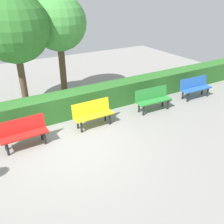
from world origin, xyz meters
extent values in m
plane|color=gray|center=(0.00, 0.00, 0.00)|extent=(21.42, 21.42, 0.00)
cube|color=blue|center=(-5.90, -0.64, 0.41)|extent=(1.48, 0.47, 0.05)
cube|color=blue|center=(-5.90, -0.83, 0.65)|extent=(1.46, 0.16, 0.42)
cylinder|color=black|center=(-6.47, -0.46, 0.20)|extent=(0.07, 0.07, 0.39)
cylinder|color=black|center=(-6.48, -0.76, 0.20)|extent=(0.07, 0.07, 0.39)
cylinder|color=black|center=(-5.31, -0.51, 0.20)|extent=(0.07, 0.07, 0.39)
cylinder|color=black|center=(-5.32, -0.81, 0.20)|extent=(0.07, 0.07, 0.39)
cube|color=#2D8C38|center=(-3.54, -0.57, 0.41)|extent=(1.45, 0.48, 0.05)
cube|color=#2D8C38|center=(-3.55, -0.76, 0.65)|extent=(1.44, 0.17, 0.42)
cylinder|color=black|center=(-4.10, -0.40, 0.20)|extent=(0.07, 0.07, 0.39)
cylinder|color=black|center=(-4.12, -0.70, 0.20)|extent=(0.07, 0.07, 0.39)
cylinder|color=black|center=(-2.97, -0.45, 0.20)|extent=(0.07, 0.07, 0.39)
cylinder|color=black|center=(-2.98, -0.75, 0.20)|extent=(0.07, 0.07, 0.39)
cube|color=yellow|center=(-1.02, -0.65, 0.41)|extent=(1.36, 0.42, 0.05)
cube|color=yellow|center=(-1.02, -0.84, 0.65)|extent=(1.36, 0.11, 0.42)
cylinder|color=black|center=(-1.55, -0.51, 0.20)|extent=(0.07, 0.07, 0.39)
cylinder|color=black|center=(-1.55, -0.81, 0.20)|extent=(0.07, 0.07, 0.39)
cylinder|color=black|center=(-0.49, -0.50, 0.20)|extent=(0.07, 0.07, 0.39)
cylinder|color=black|center=(-0.49, -0.80, 0.20)|extent=(0.07, 0.07, 0.39)
cube|color=red|center=(1.27, -0.58, 0.41)|extent=(1.37, 0.44, 0.05)
cube|color=red|center=(1.27, -0.77, 0.65)|extent=(1.36, 0.14, 0.42)
cylinder|color=black|center=(0.74, -0.44, 0.20)|extent=(0.07, 0.07, 0.39)
cylinder|color=black|center=(0.74, -0.74, 0.20)|extent=(0.07, 0.07, 0.39)
cylinder|color=black|center=(1.80, -0.42, 0.20)|extent=(0.07, 0.07, 0.39)
cylinder|color=black|center=(1.80, -0.72, 0.20)|extent=(0.07, 0.07, 0.39)
cube|color=#2D6B28|center=(-1.07, -1.86, 0.45)|extent=(17.42, 0.77, 0.89)
cylinder|color=brown|center=(-1.15, -3.67, 1.21)|extent=(0.26, 0.26, 2.41)
sphere|color=#479942|center=(-1.15, -3.67, 3.06)|extent=(2.17, 2.17, 2.17)
cylinder|color=brown|center=(0.59, -3.24, 1.16)|extent=(0.25, 0.25, 2.32)
sphere|color=#337A2D|center=(0.59, -3.24, 3.05)|extent=(2.44, 2.44, 2.44)
camera|label=1|loc=(2.23, 5.98, 4.20)|focal=39.68mm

